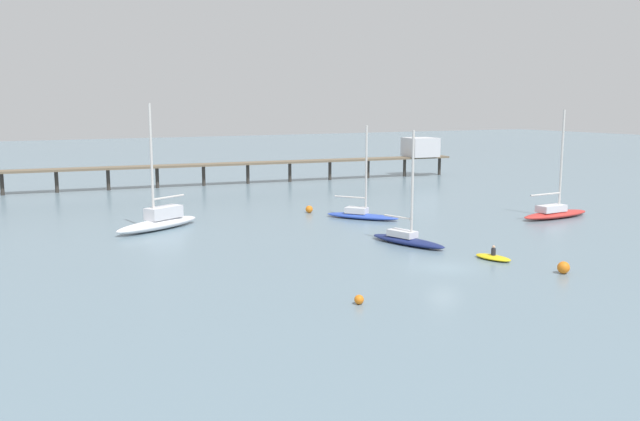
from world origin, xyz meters
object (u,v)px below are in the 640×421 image
(sailboat_blue, at_px, (361,213))
(mooring_buoy_near, at_px, (309,209))
(mooring_buoy_far, at_px, (359,300))
(sailboat_navy, at_px, (407,237))
(mooring_buoy_outer, at_px, (564,268))
(dinghy_yellow, at_px, (493,257))
(sailboat_white, at_px, (159,220))
(sailboat_red, at_px, (555,212))
(pier, at_px, (312,157))

(sailboat_blue, height_order, mooring_buoy_near, sailboat_blue)
(mooring_buoy_far, bearing_deg, sailboat_navy, 45.99)
(sailboat_navy, relative_size, mooring_buoy_far, 16.62)
(sailboat_navy, relative_size, mooring_buoy_outer, 11.11)
(dinghy_yellow, bearing_deg, sailboat_blue, 88.28)
(sailboat_white, relative_size, mooring_buoy_near, 14.77)
(dinghy_yellow, height_order, mooring_buoy_far, dinghy_yellow)
(mooring_buoy_far, bearing_deg, sailboat_red, 26.34)
(mooring_buoy_far, bearing_deg, mooring_buoy_near, 68.19)
(dinghy_yellow, distance_m, mooring_buoy_near, 27.10)
(dinghy_yellow, xyz_separation_m, mooring_buoy_far, (-15.39, -5.28, 0.09))
(dinghy_yellow, height_order, mooring_buoy_near, dinghy_yellow)
(sailboat_white, bearing_deg, sailboat_red, -18.65)
(mooring_buoy_far, relative_size, mooring_buoy_near, 0.72)
(sailboat_red, bearing_deg, mooring_buoy_near, 144.94)
(sailboat_red, height_order, dinghy_yellow, sailboat_red)
(sailboat_blue, bearing_deg, dinghy_yellow, -91.72)
(mooring_buoy_near, bearing_deg, sailboat_navy, -90.55)
(sailboat_white, bearing_deg, pier, 43.20)
(sailboat_white, relative_size, mooring_buoy_far, 20.40)
(dinghy_yellow, bearing_deg, mooring_buoy_far, -161.05)
(pier, bearing_deg, mooring_buoy_near, -117.60)
(sailboat_white, height_order, sailboat_blue, sailboat_white)
(sailboat_red, distance_m, mooring_buoy_far, 38.54)
(pier, height_order, mooring_buoy_far, pier)
(pier, xyz_separation_m, mooring_buoy_outer, (-10.66, -60.57, -3.35))
(sailboat_navy, height_order, mooring_buoy_outer, sailboat_navy)
(sailboat_red, height_order, sailboat_blue, sailboat_red)
(mooring_buoy_near, bearing_deg, mooring_buoy_far, -111.81)
(pier, xyz_separation_m, mooring_buoy_near, (-14.58, -27.90, -3.38))
(mooring_buoy_outer, bearing_deg, sailboat_blue, 91.76)
(pier, bearing_deg, mooring_buoy_far, -114.56)
(sailboat_red, xyz_separation_m, mooring_buoy_near, (-21.62, 15.17, -0.27))
(sailboat_white, relative_size, mooring_buoy_outer, 13.64)
(sailboat_navy, bearing_deg, mooring_buoy_far, -134.01)
(sailboat_navy, height_order, dinghy_yellow, sailboat_navy)
(sailboat_white, distance_m, mooring_buoy_far, 30.55)
(sailboat_white, height_order, dinghy_yellow, sailboat_white)
(mooring_buoy_near, bearing_deg, sailboat_white, -173.28)
(sailboat_red, bearing_deg, sailboat_white, 161.35)
(sailboat_navy, bearing_deg, sailboat_red, 10.19)
(sailboat_white, distance_m, dinghy_yellow, 31.84)
(sailboat_blue, bearing_deg, mooring_buoy_outer, -88.24)
(sailboat_white, distance_m, sailboat_blue, 20.80)
(sailboat_navy, distance_m, sailboat_red, 22.16)
(pier, bearing_deg, dinghy_yellow, -102.44)
(sailboat_white, bearing_deg, mooring_buoy_far, -81.74)
(dinghy_yellow, xyz_separation_m, mooring_buoy_outer, (1.45, -5.69, 0.24))
(sailboat_blue, relative_size, mooring_buoy_outer, 11.08)
(pier, distance_m, sailboat_navy, 49.36)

